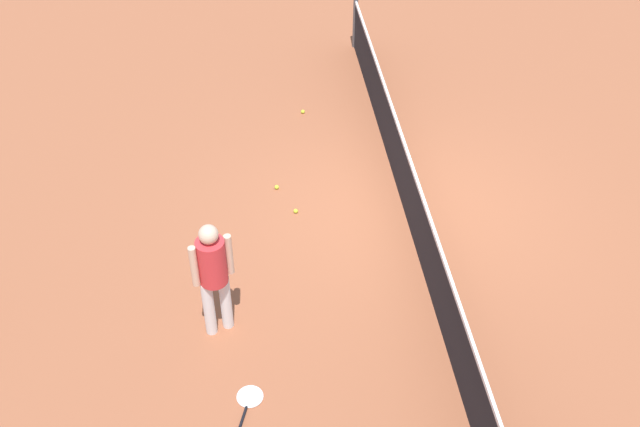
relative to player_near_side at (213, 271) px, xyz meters
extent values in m
plane|color=#9E5638|center=(-2.01, 2.75, -1.01)|extent=(40.00, 40.00, 0.00)
cylinder|color=#4C4C51|center=(-7.01, 2.75, -0.47)|extent=(0.09, 0.09, 1.07)
cube|color=black|center=(-2.01, 2.75, -0.55)|extent=(10.00, 0.02, 0.91)
cube|color=white|center=(-2.01, 2.75, -0.07)|extent=(10.00, 0.04, 0.06)
cylinder|color=white|center=(-0.04, 0.10, -0.58)|extent=(0.18, 0.18, 0.85)
cylinder|color=white|center=(0.04, -0.10, -0.58)|extent=(0.18, 0.18, 0.85)
cylinder|color=red|center=(0.00, 0.00, 0.15)|extent=(0.44, 0.44, 0.62)
cylinder|color=beige|center=(-0.08, 0.20, 0.17)|extent=(0.12, 0.12, 0.58)
cylinder|color=beige|center=(0.08, -0.20, 0.17)|extent=(0.12, 0.12, 0.58)
sphere|color=beige|center=(0.00, 0.00, 0.58)|extent=(0.30, 0.30, 0.23)
torus|color=white|center=(1.09, 0.32, -1.00)|extent=(0.40, 0.40, 0.02)
cylinder|color=silver|center=(1.09, 0.32, -1.00)|extent=(0.34, 0.34, 0.00)
cylinder|color=black|center=(1.36, 0.24, -0.99)|extent=(0.28, 0.12, 0.03)
sphere|color=#C6E033|center=(-4.75, 1.51, -0.98)|extent=(0.07, 0.07, 0.07)
sphere|color=#C6E033|center=(-2.11, 1.14, -0.98)|extent=(0.07, 0.07, 0.07)
sphere|color=#C6E033|center=(-2.70, 0.90, -0.98)|extent=(0.07, 0.07, 0.07)
camera|label=1|loc=(6.46, 0.52, 6.34)|focal=43.01mm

